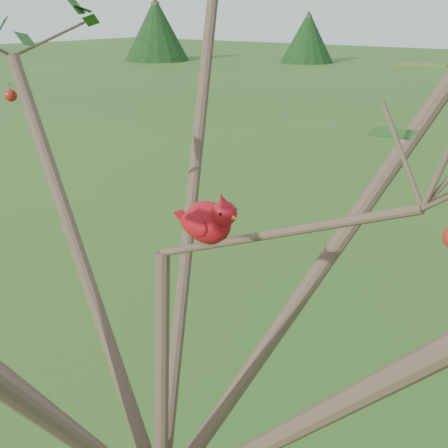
% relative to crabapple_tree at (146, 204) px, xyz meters
% --- Properties ---
extents(crabapple_tree, '(2.35, 2.05, 2.95)m').
position_rel_crabapple_tree_xyz_m(crabapple_tree, '(0.00, 0.00, 0.00)').
color(crabapple_tree, '#463425').
rests_on(crabapple_tree, ground).
extents(cardinal, '(0.19, 0.11, 0.13)m').
position_rel_crabapple_tree_xyz_m(cardinal, '(0.08, 0.11, -0.05)').
color(cardinal, '#B10F18').
rests_on(cardinal, ground).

